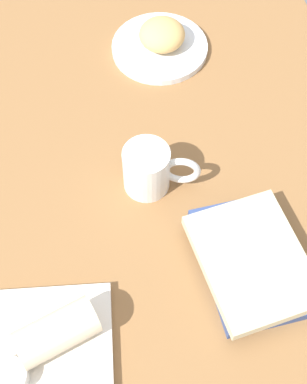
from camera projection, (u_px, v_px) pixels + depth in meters
The scene contains 8 objects.
dining_table at pixel (142, 173), 105.79cm from camera, with size 110.00×90.00×4.00cm, color olive.
round_plate at pixel (160, 48), 119.01cm from camera, with size 19.74×19.74×1.40cm, color white.
scone_pastry at pixel (162, 34), 116.32cm from camera, with size 9.41×9.33×5.26cm, color #DEAE65.
square_plate at pixel (39, 358), 85.05cm from camera, with size 21.73×21.73×1.60cm, color silver.
sauce_cup at pixel (9, 377), 81.43cm from camera, with size 5.51×5.51×2.58cm.
breakfast_wrap at pixel (57, 332), 83.30cm from camera, with size 5.84×5.84×11.98cm, color beige.
book_stack at pixel (250, 261), 91.81cm from camera, with size 23.11×17.94×4.22cm.
coffee_mug at pixel (152, 168), 98.29cm from camera, with size 8.08×12.64×9.06cm.
Camera 1 is at (57.76, -11.80, 89.94)cm, focal length 54.03 mm.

